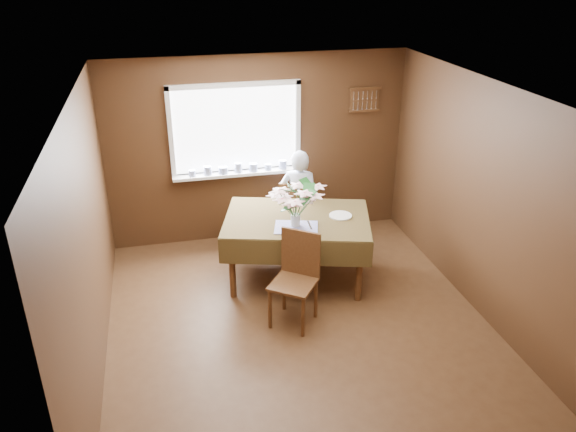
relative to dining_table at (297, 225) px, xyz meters
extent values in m
plane|color=#482C18|center=(-0.21, -0.96, -0.72)|extent=(4.50, 4.50, 0.00)
plane|color=white|center=(-0.21, -0.96, 1.78)|extent=(4.50, 4.50, 0.00)
plane|color=brown|center=(-0.21, 1.29, 0.53)|extent=(4.00, 0.00, 4.00)
plane|color=brown|center=(-0.21, -3.21, 0.53)|extent=(4.00, 0.00, 4.00)
plane|color=brown|center=(-2.21, -0.96, 0.53)|extent=(0.00, 4.50, 4.50)
plane|color=brown|center=(1.79, -0.96, 0.53)|extent=(0.00, 4.50, 4.50)
cube|color=white|center=(-0.51, 1.28, 0.83)|extent=(1.60, 0.01, 1.10)
cube|color=white|center=(-0.51, 1.26, 1.41)|extent=(1.72, 0.06, 0.06)
cube|color=white|center=(-0.51, 1.26, 0.25)|extent=(1.72, 0.06, 0.06)
cube|color=white|center=(-1.34, 1.26, 0.83)|extent=(0.06, 0.06, 1.22)
cube|color=white|center=(0.32, 1.26, 0.83)|extent=(0.06, 0.06, 1.22)
cube|color=white|center=(-0.51, 1.19, 0.26)|extent=(1.72, 0.20, 0.04)
cylinder|color=white|center=(-1.11, 1.17, 0.32)|extent=(0.09, 0.09, 0.08)
cylinder|color=white|center=(-0.91, 1.17, 0.34)|extent=(0.11, 0.11, 0.12)
cylinder|color=white|center=(-0.71, 1.17, 0.33)|extent=(0.12, 0.12, 0.09)
cylinder|color=white|center=(-0.51, 1.17, 0.35)|extent=(0.10, 0.10, 0.13)
cylinder|color=white|center=(-0.31, 1.17, 0.33)|extent=(0.11, 0.11, 0.10)
cylinder|color=white|center=(-0.10, 1.17, 0.32)|extent=(0.09, 0.09, 0.08)
cylinder|color=white|center=(0.10, 1.17, 0.34)|extent=(0.11, 0.11, 0.12)
cube|color=#55341B|center=(1.24, 1.27, 1.13)|extent=(0.40, 0.03, 0.30)
cube|color=#55341B|center=(1.24, 1.25, 1.28)|extent=(0.44, 0.04, 0.03)
cube|color=#55341B|center=(1.24, 1.25, 0.98)|extent=(0.44, 0.04, 0.03)
cylinder|color=#55341B|center=(-0.82, -0.23, -0.33)|extent=(0.08, 0.08, 0.77)
cylinder|color=#55341B|center=(0.57, -0.63, -0.33)|extent=(0.08, 0.08, 0.77)
cylinder|color=#55341B|center=(-0.57, 0.64, -0.33)|extent=(0.08, 0.08, 0.77)
cylinder|color=#55341B|center=(0.82, 0.24, -0.33)|extent=(0.08, 0.08, 0.77)
cube|color=#55341B|center=(0.00, 0.00, 0.07)|extent=(1.85, 1.48, 0.04)
cube|color=#342813|center=(0.00, 0.00, 0.09)|extent=(1.93, 1.56, 0.01)
cube|color=#342813|center=(-0.16, -0.54, -0.06)|extent=(1.61, 0.48, 0.30)
cube|color=#342813|center=(0.16, 0.55, -0.06)|extent=(1.61, 0.48, 0.30)
cube|color=#342813|center=(-0.80, 0.24, -0.06)|extent=(0.33, 1.10, 0.30)
cube|color=#342813|center=(0.81, -0.23, -0.06)|extent=(0.33, 1.10, 0.30)
cube|color=#5179E7|center=(-0.07, -0.26, 0.10)|extent=(0.56, 0.48, 0.01)
cylinder|color=#55341B|center=(0.46, 0.96, -0.50)|extent=(0.04, 0.04, 0.43)
cylinder|color=#55341B|center=(0.15, 1.12, -0.50)|extent=(0.04, 0.04, 0.43)
cylinder|color=#55341B|center=(0.30, 0.65, -0.50)|extent=(0.04, 0.04, 0.43)
cylinder|color=#55341B|center=(-0.01, 0.81, -0.50)|extent=(0.04, 0.04, 0.43)
cube|color=#55341B|center=(0.22, 0.88, -0.27)|extent=(0.54, 0.54, 0.03)
cube|color=#55341B|center=(0.14, 0.72, -0.02)|extent=(0.37, 0.21, 0.48)
cylinder|color=#55341B|center=(-0.52, -0.92, -0.48)|extent=(0.04, 0.04, 0.47)
cylinder|color=#55341B|center=(-0.22, -1.14, -0.48)|extent=(0.04, 0.04, 0.47)
cylinder|color=#55341B|center=(-0.30, -0.62, -0.48)|extent=(0.04, 0.04, 0.47)
cylinder|color=#55341B|center=(0.00, -0.84, -0.48)|extent=(0.04, 0.04, 0.47)
cube|color=#55341B|center=(-0.26, -0.88, -0.24)|extent=(0.61, 0.61, 0.03)
cube|color=#55341B|center=(-0.14, -0.72, 0.04)|extent=(0.37, 0.28, 0.52)
imported|color=white|center=(0.22, 0.75, -0.03)|extent=(0.60, 0.50, 1.39)
cylinder|color=white|center=(-0.07, -0.20, 0.17)|extent=(0.11, 0.11, 0.14)
cylinder|color=#33662D|center=(-0.07, -0.20, 0.28)|extent=(0.07, 0.07, 0.10)
cylinder|color=white|center=(0.51, -0.08, 0.11)|extent=(0.37, 0.37, 0.01)
cube|color=silver|center=(0.09, -0.24, 0.11)|extent=(0.04, 0.22, 0.00)
camera|label=1|loc=(-1.47, -5.75, 2.92)|focal=35.00mm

